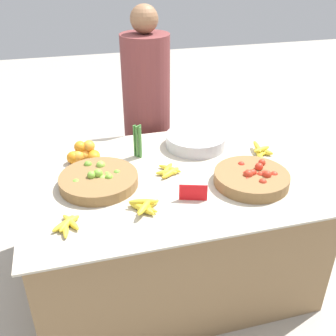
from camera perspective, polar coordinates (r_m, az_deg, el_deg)
The scene contains 13 objects.
ground_plane at distance 2.71m, azimuth 0.00°, elevation -14.31°, with size 12.00×12.00×0.00m, color #ADA599.
market_table at distance 2.47m, azimuth 0.00°, elevation -8.29°, with size 1.63×1.19×0.72m.
lime_bowl at distance 2.19m, azimuth -10.07°, elevation -1.71°, with size 0.43×0.43×0.10m.
tomato_basket at distance 2.22m, azimuth 12.11°, elevation -1.42°, with size 0.41×0.41×0.10m.
orange_pile at distance 2.44m, azimuth -11.97°, elevation 1.95°, with size 0.20×0.14×0.13m.
metal_bowl at distance 2.59m, azimuth 4.07°, elevation 4.03°, with size 0.40×0.40×0.08m.
price_sign at distance 2.03m, azimuth 3.68°, elevation -3.58°, with size 0.14×0.05×0.09m.
veg_bundle at distance 2.43m, azimuth -4.31°, elevation 3.86°, with size 0.05×0.05×0.21m.
banana_bunch_front_center at distance 2.28m, azimuth 0.10°, elevation -0.41°, with size 0.16×0.17×0.03m.
banana_bunch_middle_right at distance 1.92m, azimuth -14.39°, elevation -7.90°, with size 0.15×0.18×0.03m.
banana_bunch_front_right at distance 2.55m, azimuth 13.38°, elevation 2.44°, with size 0.14×0.22×0.06m.
banana_bunch_front_left at distance 1.97m, azimuth -3.51°, elevation -5.63°, with size 0.17×0.17×0.06m.
vendor_person at distance 3.02m, azimuth -3.06°, elevation 6.84°, with size 0.35×0.35×1.54m.
Camera 1 is at (-0.50, -1.88, 1.88)m, focal length 42.00 mm.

